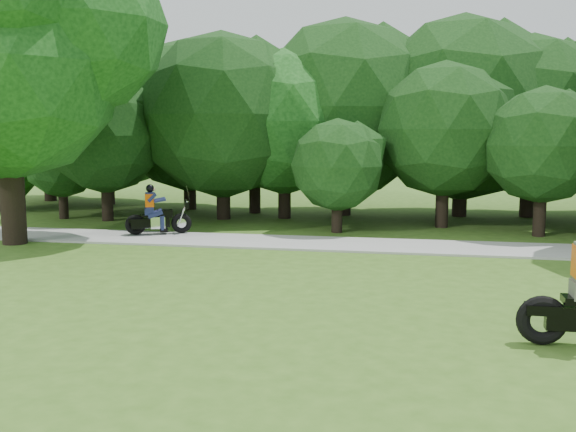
{
  "coord_description": "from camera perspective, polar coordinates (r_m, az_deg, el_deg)",
  "views": [
    {
      "loc": [
        0.63,
        -9.84,
        3.19
      ],
      "look_at": [
        -2.02,
        3.95,
        1.34
      ],
      "focal_mm": 40.0,
      "sensor_mm": 36.0,
      "label": 1
    }
  ],
  "objects": [
    {
      "name": "touring_motorcycle",
      "position": [
        20.09,
        -11.79,
        -0.01
      ],
      "size": [
        1.91,
        1.22,
        1.54
      ],
      "rotation": [
        0.0,
        0.0,
        0.43
      ],
      "color": "black",
      "rests_on": "walkway"
    },
    {
      "name": "walkway",
      "position": [
        18.13,
        8.73,
        -2.63
      ],
      "size": [
        60.0,
        2.2,
        0.06
      ],
      "primitive_type": "cube",
      "color": "gray",
      "rests_on": "ground"
    },
    {
      "name": "ground",
      "position": [
        10.36,
        6.98,
        -10.48
      ],
      "size": [
        100.0,
        100.0,
        0.0
      ],
      "primitive_type": "plane",
      "color": "#385E1B",
      "rests_on": "ground"
    },
    {
      "name": "tree_line",
      "position": [
        24.56,
        9.16,
        8.69
      ],
      "size": [
        40.54,
        11.83,
        7.83
      ],
      "color": "black",
      "rests_on": "ground"
    },
    {
      "name": "big_tree_west",
      "position": [
        20.24,
        -23.46,
        14.18
      ],
      "size": [
        8.64,
        6.56,
        9.96
      ],
      "color": "black",
      "rests_on": "ground"
    }
  ]
}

